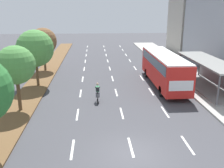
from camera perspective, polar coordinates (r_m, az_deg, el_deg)
ground_plane at (r=15.23m, az=4.66°, el=-15.33°), size 140.00×140.00×0.00m
median_strip at (r=34.27m, az=-14.37°, el=2.75°), size 2.60×52.00×0.12m
sidewalk_right at (r=35.56m, az=14.70°, el=3.25°), size 4.50×52.00×0.15m
lane_divider_left at (r=32.53m, az=-6.39°, el=2.34°), size 0.14×48.49×0.01m
lane_divider_center at (r=32.56m, az=-0.23°, el=2.46°), size 0.14×48.49×0.01m
lane_divider_right at (r=32.97m, az=5.86°, el=2.55°), size 0.14×48.49×0.01m
bus_shelter at (r=27.51m, az=21.10°, el=2.61°), size 2.90×10.59×2.86m
bus at (r=27.58m, az=11.54°, el=3.88°), size 2.54×11.29×3.37m
cyclist at (r=22.60m, az=-3.23°, el=-2.04°), size 0.46×1.82×1.71m
median_tree_second at (r=21.00m, az=-20.73°, el=3.94°), size 3.02×3.02×5.21m
median_tree_third at (r=27.36m, az=-16.80°, el=7.61°), size 3.79×3.79×5.82m
median_tree_fourth at (r=34.01m, az=-15.11°, el=9.18°), size 3.41×3.41×5.49m
building_mid_right at (r=50.62m, az=18.07°, el=14.03°), size 7.72×8.77×12.63m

